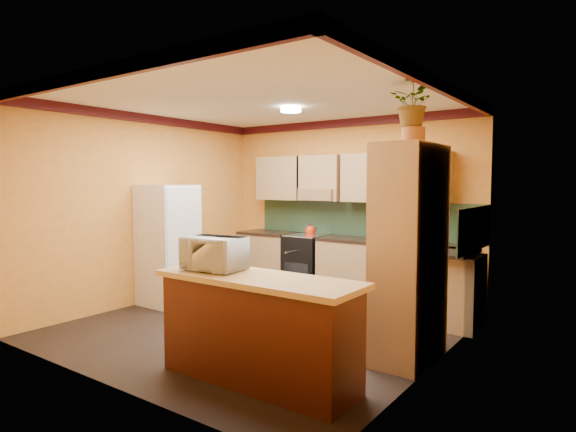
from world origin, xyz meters
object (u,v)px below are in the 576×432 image
object	(u,v)px
stove	(307,264)
breakfast_bar	(258,332)
microwave	(214,253)
base_cabinets_back	(341,269)
fridge	(168,245)
pantry	(409,253)

from	to	relation	value
stove	breakfast_bar	xyz separation A→B (m)	(1.52, -3.09, -0.02)
stove	breakfast_bar	bearing A→B (deg)	-63.77
stove	microwave	xyz separation A→B (m)	(1.01, -3.09, 0.63)
base_cabinets_back	fridge	world-z (taller)	fridge
fridge	breakfast_bar	size ratio (longest dim) A/B	0.94
stove	pantry	world-z (taller)	pantry
pantry	microwave	xyz separation A→B (m)	(-1.38, -1.26, 0.03)
base_cabinets_back	fridge	bearing A→B (deg)	-136.44
fridge	stove	bearing A→B (deg)	55.26
base_cabinets_back	microwave	xyz separation A→B (m)	(0.38, -3.09, 0.64)
breakfast_bar	microwave	world-z (taller)	microwave
base_cabinets_back	breakfast_bar	xyz separation A→B (m)	(0.90, -3.09, 0.00)
stove	fridge	xyz separation A→B (m)	(-1.21, -1.74, 0.39)
pantry	base_cabinets_back	bearing A→B (deg)	133.90
base_cabinets_back	breakfast_bar	size ratio (longest dim) A/B	2.03
pantry	breakfast_bar	world-z (taller)	pantry
fridge	microwave	size ratio (longest dim) A/B	3.10
pantry	breakfast_bar	xyz separation A→B (m)	(-0.87, -1.26, -0.61)
stove	microwave	distance (m)	3.31
microwave	breakfast_bar	bearing A→B (deg)	-6.56
fridge	breakfast_bar	xyz separation A→B (m)	(2.73, -1.35, -0.41)
base_cabinets_back	pantry	size ratio (longest dim) A/B	1.74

